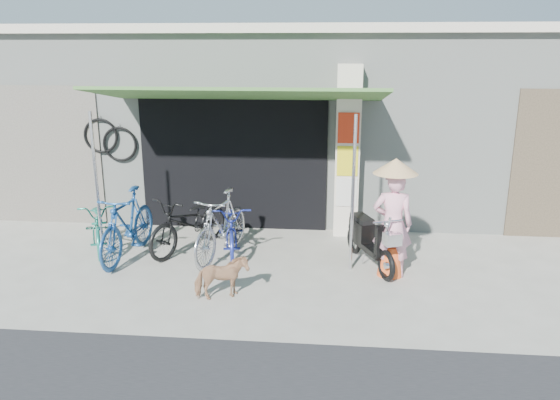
# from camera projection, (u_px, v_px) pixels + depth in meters

# --- Properties ---
(ground) EXTENTS (80.00, 80.00, 0.00)m
(ground) POSITION_uv_depth(u_px,v_px,m) (287.00, 288.00, 7.69)
(ground) COLOR #A29E92
(ground) RESTS_ON ground
(bicycle_shop) EXTENTS (12.30, 5.30, 3.66)m
(bicycle_shop) POSITION_uv_depth(u_px,v_px,m) (306.00, 114.00, 12.07)
(bicycle_shop) COLOR #A8AEA6
(bicycle_shop) RESTS_ON ground
(shop_pillar) EXTENTS (0.42, 0.44, 3.00)m
(shop_pillar) POSITION_uv_depth(u_px,v_px,m) (347.00, 152.00, 9.55)
(shop_pillar) COLOR beige
(shop_pillar) RESTS_ON ground
(awning) EXTENTS (4.60, 1.88, 2.72)m
(awning) POSITION_uv_depth(u_px,v_px,m) (240.00, 96.00, 8.65)
(awning) COLOR #3B672E
(awning) RESTS_ON ground
(neighbour_left) EXTENTS (2.60, 0.06, 2.60)m
(neighbour_left) POSITION_uv_depth(u_px,v_px,m) (35.00, 155.00, 10.27)
(neighbour_left) COLOR #6B665B
(neighbour_left) RESTS_ON ground
(bike_teal) EXTENTS (1.19, 1.75, 0.87)m
(bike_teal) POSITION_uv_depth(u_px,v_px,m) (99.00, 224.00, 9.03)
(bike_teal) COLOR #18705D
(bike_teal) RESTS_ON ground
(bike_blue) EXTENTS (0.70, 1.89, 1.11)m
(bike_blue) POSITION_uv_depth(u_px,v_px,m) (127.00, 225.00, 8.63)
(bike_blue) COLOR navy
(bike_blue) RESTS_ON ground
(bike_black) EXTENTS (1.41, 1.91, 0.96)m
(bike_black) POSITION_uv_depth(u_px,v_px,m) (190.00, 222.00, 9.00)
(bike_black) COLOR black
(bike_black) RESTS_ON ground
(bike_silver) EXTENTS (0.96, 1.87, 1.08)m
(bike_silver) POSITION_uv_depth(u_px,v_px,m) (221.00, 226.00, 8.63)
(bike_silver) COLOR #B4B4B9
(bike_silver) RESTS_ON ground
(bike_navy) EXTENTS (0.90, 1.77, 0.89)m
(bike_navy) POSITION_uv_depth(u_px,v_px,m) (232.00, 227.00, 8.86)
(bike_navy) COLOR navy
(bike_navy) RESTS_ON ground
(street_dog) EXTENTS (0.78, 0.58, 0.60)m
(street_dog) POSITION_uv_depth(u_px,v_px,m) (221.00, 278.00, 7.28)
(street_dog) COLOR tan
(street_dog) RESTS_ON ground
(moped) EXTENTS (0.75, 1.54, 0.91)m
(moped) POSITION_uv_depth(u_px,v_px,m) (369.00, 240.00, 8.38)
(moped) COLOR black
(moped) RESTS_ON ground
(nun) EXTENTS (0.64, 0.64, 1.77)m
(nun) POSITION_uv_depth(u_px,v_px,m) (393.00, 219.00, 7.88)
(nun) COLOR pink
(nun) RESTS_ON ground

